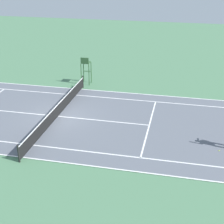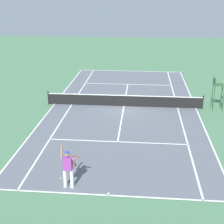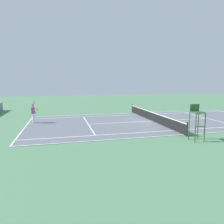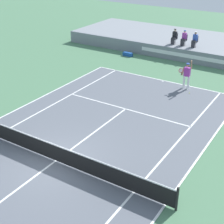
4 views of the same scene
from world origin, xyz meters
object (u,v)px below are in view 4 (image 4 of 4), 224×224
(equipment_bag, at_px, (128,54))
(tennis_player, at_px, (187,75))
(spectator_seated_0, at_px, (174,37))
(spectator_seated_1, at_px, (184,38))
(spectator_seated_2, at_px, (195,40))
(tennis_ball, at_px, (189,93))

(equipment_bag, bearing_deg, tennis_player, -31.22)
(tennis_player, xyz_separation_m, equipment_bag, (-7.04, 4.26, -0.83))
(spectator_seated_0, relative_size, spectator_seated_1, 1.00)
(spectator_seated_0, distance_m, tennis_player, 7.46)
(spectator_seated_1, bearing_deg, spectator_seated_0, 180.00)
(tennis_player, relative_size, equipment_bag, 2.27)
(spectator_seated_0, relative_size, tennis_player, 0.61)
(spectator_seated_0, bearing_deg, equipment_bag, -146.84)
(spectator_seated_2, bearing_deg, tennis_ball, -71.18)
(tennis_ball, distance_m, equipment_bag, 9.03)
(spectator_seated_1, xyz_separation_m, tennis_player, (2.82, -6.44, -0.70))
(spectator_seated_1, relative_size, tennis_player, 0.61)
(spectator_seated_1, height_order, tennis_player, spectator_seated_1)
(spectator_seated_1, distance_m, tennis_ball, 8.02)
(spectator_seated_1, bearing_deg, equipment_bag, -152.67)
(tennis_player, bearing_deg, tennis_ball, -49.82)
(equipment_bag, bearing_deg, spectator_seated_0, 33.16)
(spectator_seated_0, xyz_separation_m, spectator_seated_1, (0.88, 0.00, 0.00))
(spectator_seated_0, distance_m, spectator_seated_2, 1.83)
(spectator_seated_0, distance_m, spectator_seated_1, 0.88)
(tennis_player, relative_size, tennis_ball, 30.63)
(spectator_seated_1, relative_size, spectator_seated_2, 1.00)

